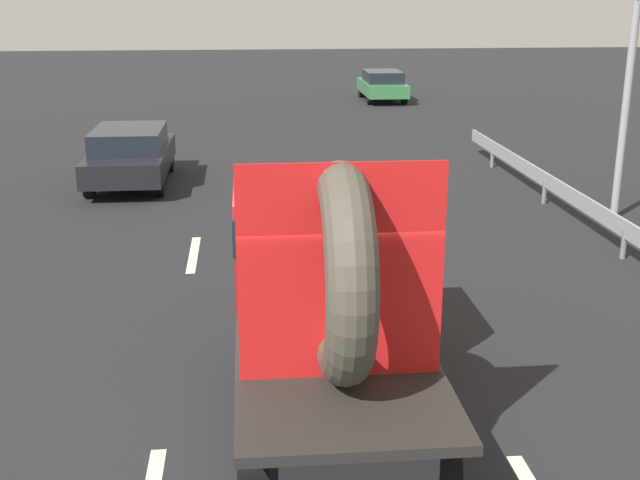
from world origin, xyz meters
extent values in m
plane|color=black|center=(0.00, 0.00, 0.00)|extent=(120.00, 120.00, 0.00)
cylinder|color=black|center=(-0.57, 1.37, 0.43)|extent=(0.28, 0.87, 0.87)
cylinder|color=black|center=(1.13, 1.37, 0.43)|extent=(0.28, 0.87, 0.87)
cylinder|color=black|center=(-0.57, -1.64, 0.43)|extent=(0.28, 0.87, 0.87)
cylinder|color=black|center=(1.13, -1.64, 0.43)|extent=(0.28, 0.87, 0.87)
cube|color=black|center=(0.28, -0.13, 0.86)|extent=(1.30, 4.82, 0.25)
cube|color=maroon|center=(0.28, 1.37, 1.66)|extent=(2.00, 1.83, 1.35)
cube|color=black|center=(0.28, 1.32, 1.96)|extent=(2.02, 1.74, 0.44)
cube|color=black|center=(0.28, -1.04, 1.04)|extent=(2.00, 2.99, 0.10)
cube|color=black|center=(0.28, 0.40, 1.64)|extent=(1.80, 0.08, 1.10)
torus|color=#474238|center=(0.28, -1.19, 2.12)|extent=(0.45, 2.06, 2.06)
cube|color=red|center=(0.28, -1.19, 2.12)|extent=(1.90, 0.03, 2.06)
cylinder|color=black|center=(-4.17, 13.26, 0.33)|extent=(0.22, 0.65, 0.65)
cylinder|color=black|center=(-2.58, 13.26, 0.33)|extent=(0.22, 0.65, 0.65)
cylinder|color=black|center=(-4.17, 10.52, 0.33)|extent=(0.22, 0.65, 0.65)
cylinder|color=black|center=(-2.58, 10.52, 0.33)|extent=(0.22, 0.65, 0.65)
cube|color=black|center=(-3.38, 11.89, 0.61)|extent=(1.84, 4.29, 0.56)
cube|color=black|center=(-3.38, 11.79, 1.14)|extent=(1.65, 2.40, 0.51)
cylinder|color=gray|center=(7.15, 7.67, 2.28)|extent=(0.16, 0.16, 4.56)
cube|color=gray|center=(6.12, 7.02, 0.55)|extent=(0.06, 15.77, 0.32)
cylinder|color=slate|center=(6.12, 5.05, 0.28)|extent=(0.10, 0.10, 0.55)
cylinder|color=slate|center=(6.12, 8.99, 0.28)|extent=(0.10, 0.10, 0.55)
cylinder|color=slate|center=(6.12, 12.94, 0.28)|extent=(0.10, 0.10, 0.55)
cube|color=beige|center=(-1.55, 6.01, 0.00)|extent=(0.16, 2.10, 0.01)
cube|color=beige|center=(2.10, 6.24, 0.00)|extent=(0.16, 2.49, 0.01)
cylinder|color=black|center=(4.74, 28.31, 0.30)|extent=(0.21, 0.60, 0.60)
cylinder|color=black|center=(6.21, 28.31, 0.30)|extent=(0.21, 0.60, 0.60)
cylinder|color=black|center=(4.74, 25.78, 0.30)|extent=(0.21, 0.60, 0.60)
cylinder|color=black|center=(6.21, 25.78, 0.30)|extent=(0.21, 0.60, 0.60)
cube|color=#33723F|center=(5.47, 27.05, 0.56)|extent=(1.69, 3.95, 0.52)
cube|color=black|center=(5.47, 26.95, 1.05)|extent=(1.52, 2.21, 0.47)
camera|label=1|loc=(-0.57, -8.09, 4.58)|focal=45.33mm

